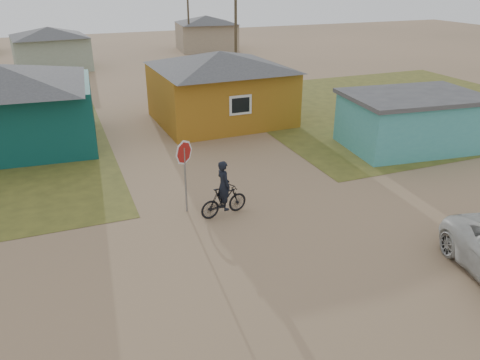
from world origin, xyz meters
name	(u,v)px	position (x,y,z in m)	size (l,w,h in m)	color
ground	(297,253)	(0.00, 0.00, 0.00)	(120.00, 120.00, 0.00)	#977757
grass_ne	(396,105)	(14.00, 13.00, 0.01)	(20.00, 18.00, 0.00)	olive
house_teal	(3,106)	(-8.50, 13.50, 2.05)	(8.93, 7.08, 4.00)	#0A3A36
house_yellow	(220,86)	(2.50, 14.00, 2.00)	(7.72, 6.76, 3.90)	#9C6518
shed_turquoise	(411,120)	(9.50, 6.50, 1.31)	(6.71, 4.93, 2.60)	teal
house_pale_west	(51,48)	(-6.00, 34.00, 1.86)	(7.04, 6.15, 3.60)	gray
house_beige_east	(206,32)	(10.00, 40.00, 1.86)	(6.95, 6.05, 3.60)	gray
utility_pole_near	(236,28)	(6.50, 22.00, 4.14)	(1.40, 0.20, 8.00)	#483B2B
utility_pole_far	(188,12)	(7.50, 38.00, 4.14)	(1.40, 0.20, 8.00)	#483B2B
stop_sign	(184,160)	(-2.36, 3.88, 1.94)	(0.85, 0.26, 2.66)	gray
cyclist	(224,196)	(-1.22, 3.14, 0.74)	(1.85, 0.82, 2.02)	black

